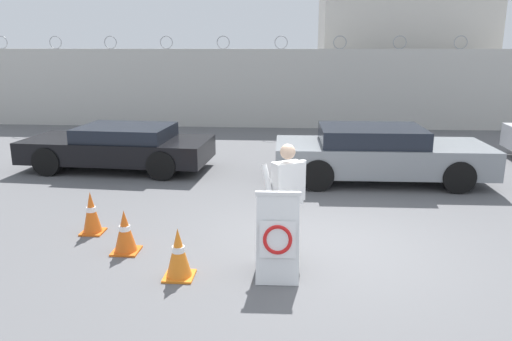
# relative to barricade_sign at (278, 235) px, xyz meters

# --- Properties ---
(ground_plane) EXTENTS (90.00, 90.00, 0.00)m
(ground_plane) POSITION_rel_barricade_sign_xyz_m (0.72, 0.97, -0.58)
(ground_plane) COLOR #5B5B5E
(perimeter_wall) EXTENTS (36.00, 0.30, 3.28)m
(perimeter_wall) POSITION_rel_barricade_sign_xyz_m (0.72, 12.12, 0.84)
(perimeter_wall) COLOR beige
(perimeter_wall) RESTS_ON ground_plane
(building_block) EXTENTS (6.62, 5.73, 6.45)m
(building_block) POSITION_rel_barricade_sign_xyz_m (4.61, 16.55, 2.65)
(building_block) COLOR beige
(building_block) RESTS_ON ground_plane
(barricade_sign) EXTENTS (0.60, 0.74, 1.16)m
(barricade_sign) POSITION_rel_barricade_sign_xyz_m (0.00, 0.00, 0.00)
(barricade_sign) COLOR white
(barricade_sign) RESTS_ON ground_plane
(security_guard) EXTENTS (0.66, 0.42, 1.67)m
(security_guard) POSITION_rel_barricade_sign_xyz_m (0.11, 0.62, 0.34)
(security_guard) COLOR #514C42
(security_guard) RESTS_ON ground_plane
(traffic_cone_near) EXTENTS (0.40, 0.40, 0.69)m
(traffic_cone_near) POSITION_rel_barricade_sign_xyz_m (-1.30, -0.17, -0.24)
(traffic_cone_near) COLOR orange
(traffic_cone_near) RESTS_ON ground_plane
(traffic_cone_mid) EXTENTS (0.39, 0.39, 0.65)m
(traffic_cone_mid) POSITION_rel_barricade_sign_xyz_m (-2.28, 0.58, -0.25)
(traffic_cone_mid) COLOR orange
(traffic_cone_mid) RESTS_ON ground_plane
(traffic_cone_far) EXTENTS (0.35, 0.35, 0.70)m
(traffic_cone_far) POSITION_rel_barricade_sign_xyz_m (-3.08, 1.30, -0.23)
(traffic_cone_far) COLOR orange
(traffic_cone_far) RESTS_ON ground_plane
(parked_car_front_coupe) EXTENTS (4.60, 2.14, 1.08)m
(parked_car_front_coupe) POSITION_rel_barricade_sign_xyz_m (-4.07, 5.53, -0.01)
(parked_car_front_coupe) COLOR black
(parked_car_front_coupe) RESTS_ON ground_plane
(parked_car_rear_sedan) EXTENTS (4.71, 2.00, 1.23)m
(parked_car_rear_sedan) POSITION_rel_barricade_sign_xyz_m (2.09, 4.90, 0.06)
(parked_car_rear_sedan) COLOR black
(parked_car_rear_sedan) RESTS_ON ground_plane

